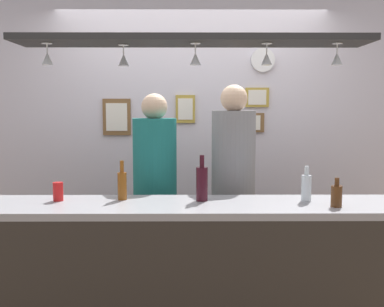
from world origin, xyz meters
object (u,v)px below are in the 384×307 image
(person_left_teal_shirt, at_px, (155,181))
(bottle_wine_dark_red, at_px, (202,183))
(person_right_grey_shirt, at_px, (233,175))
(picture_frame_lower_pair, at_px, (248,123))
(picture_frame_upper_small, at_px, (257,97))
(wall_clock, at_px, (263,60))
(bottle_soda_clear, at_px, (306,187))
(bottle_beer_brown_stubby, at_px, (336,195))
(picture_frame_caricature, at_px, (117,117))
(drink_can, at_px, (58,192))
(bottle_beer_amber_tall, at_px, (122,185))
(picture_frame_crest, at_px, (185,109))

(person_left_teal_shirt, relative_size, bottle_wine_dark_red, 5.71)
(person_right_grey_shirt, bearing_deg, person_left_teal_shirt, -180.00)
(picture_frame_lower_pair, height_order, picture_frame_upper_small, picture_frame_upper_small)
(person_left_teal_shirt, distance_m, picture_frame_upper_small, 1.34)
(bottle_wine_dark_red, bearing_deg, person_left_teal_shirt, 120.97)
(wall_clock, bearing_deg, person_right_grey_shirt, -114.62)
(person_left_teal_shirt, distance_m, bottle_soda_clear, 1.19)
(bottle_beer_brown_stubby, height_order, picture_frame_caricature, picture_frame_caricature)
(person_right_grey_shirt, bearing_deg, bottle_soda_clear, -55.40)
(bottle_wine_dark_red, bearing_deg, picture_frame_caricature, 119.85)
(bottle_beer_brown_stubby, height_order, drink_can, bottle_beer_brown_stubby)
(bottle_beer_brown_stubby, bearing_deg, picture_frame_caricature, 136.31)
(picture_frame_caricature, bearing_deg, person_left_teal_shirt, -61.05)
(bottle_beer_amber_tall, xyz_separation_m, drink_can, (-0.41, -0.03, -0.04))
(person_left_teal_shirt, xyz_separation_m, picture_frame_caricature, (-0.41, 0.74, 0.48))
(person_left_teal_shirt, distance_m, person_right_grey_shirt, 0.61)
(person_left_teal_shirt, height_order, picture_frame_upper_small, picture_frame_upper_small)
(picture_frame_crest, bearing_deg, picture_frame_caricature, 180.00)
(bottle_wine_dark_red, distance_m, picture_frame_lower_pair, 1.45)
(bottle_wine_dark_red, height_order, drink_can, bottle_wine_dark_red)
(person_left_teal_shirt, distance_m, bottle_wine_dark_red, 0.69)
(picture_frame_crest, height_order, picture_frame_upper_small, picture_frame_upper_small)
(person_left_teal_shirt, height_order, bottle_soda_clear, person_left_teal_shirt)
(picture_frame_upper_small, bearing_deg, person_left_teal_shirt, -140.53)
(person_left_teal_shirt, distance_m, picture_frame_crest, 0.96)
(picture_frame_upper_small, xyz_separation_m, wall_clock, (0.05, -0.01, 0.34))
(picture_frame_upper_small, bearing_deg, wall_clock, -7.42)
(bottle_beer_brown_stubby, xyz_separation_m, picture_frame_lower_pair, (-0.35, 1.51, 0.39))
(bottle_soda_clear, bearing_deg, picture_frame_caricature, 136.93)
(bottle_wine_dark_red, xyz_separation_m, picture_frame_lower_pair, (0.47, 1.33, 0.34))
(drink_can, bearing_deg, person_left_teal_shirt, 44.74)
(bottle_beer_amber_tall, bearing_deg, bottle_wine_dark_red, -4.06)
(person_right_grey_shirt, xyz_separation_m, picture_frame_upper_small, (0.29, 0.74, 0.62))
(picture_frame_lower_pair, relative_size, picture_frame_upper_small, 1.36)
(person_right_grey_shirt, bearing_deg, picture_frame_caricature, 144.02)
(drink_can, bearing_deg, picture_frame_caricature, 82.45)
(bottle_beer_brown_stubby, relative_size, picture_frame_caricature, 0.53)
(person_right_grey_shirt, relative_size, picture_frame_upper_small, 8.09)
(drink_can, bearing_deg, bottle_beer_amber_tall, 4.75)
(bottle_beer_brown_stubby, bearing_deg, person_left_teal_shirt, 146.74)
(picture_frame_crest, bearing_deg, bottle_soda_clear, -59.38)
(person_right_grey_shirt, relative_size, picture_frame_crest, 6.85)
(picture_frame_caricature, distance_m, wall_clock, 1.46)
(person_left_teal_shirt, xyz_separation_m, bottle_beer_brown_stubby, (1.17, -0.77, 0.04))
(person_left_teal_shirt, relative_size, wall_clock, 7.78)
(bottle_wine_dark_red, height_order, bottle_beer_amber_tall, bottle_wine_dark_red)
(bottle_beer_amber_tall, height_order, drink_can, bottle_beer_amber_tall)
(person_right_grey_shirt, xyz_separation_m, picture_frame_caricature, (-1.02, 0.74, 0.44))
(picture_frame_crest, relative_size, picture_frame_lower_pair, 0.87)
(wall_clock, bearing_deg, bottle_beer_brown_stubby, -81.69)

